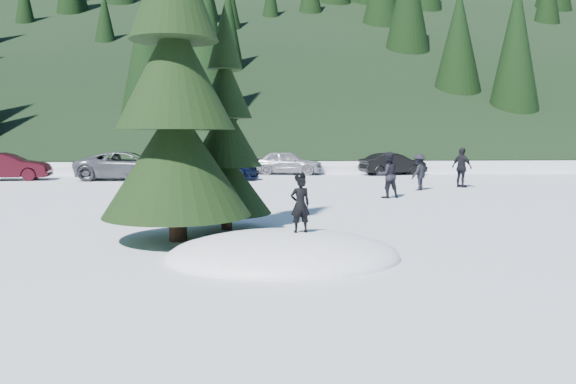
{
  "coord_description": "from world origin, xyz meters",
  "views": [
    {
      "loc": [
        -0.64,
        -10.42,
        2.32
      ],
      "look_at": [
        0.18,
        1.36,
        1.1
      ],
      "focal_mm": 35.0,
      "sensor_mm": 36.0,
      "label": 1
    }
  ],
  "objects": [
    {
      "name": "car_4",
      "position": [
        1.57,
        21.8,
        0.69
      ],
      "size": [
        4.29,
        2.5,
        1.37
      ],
      "primitive_type": "imported",
      "rotation": [
        0.0,
        0.0,
        1.34
      ],
      "color": "gray",
      "rests_on": "ground"
    },
    {
      "name": "spruce_short",
      "position": [
        -1.2,
        3.2,
        2.1
      ],
      "size": [
        2.2,
        2.2,
        5.37
      ],
      "color": "black",
      "rests_on": "ground"
    },
    {
      "name": "car_2",
      "position": [
        -6.77,
        18.61,
        0.72
      ],
      "size": [
        5.25,
        2.54,
        1.44
      ],
      "primitive_type": "imported",
      "rotation": [
        0.0,
        0.0,
        1.54
      ],
      "color": "#52545A",
      "rests_on": "ground"
    },
    {
      "name": "car_1",
      "position": [
        -12.84,
        18.62,
        0.69
      ],
      "size": [
        4.36,
        2.02,
        1.39
      ],
      "primitive_type": "imported",
      "rotation": [
        0.0,
        0.0,
        1.71
      ],
      "color": "black",
      "rests_on": "ground"
    },
    {
      "name": "adult_0",
      "position": [
        4.39,
        9.62,
        0.84
      ],
      "size": [
        0.93,
        0.78,
        1.68
      ],
      "primitive_type": "imported",
      "rotation": [
        0.0,
        0.0,
        3.34
      ],
      "color": "black",
      "rests_on": "ground"
    },
    {
      "name": "snow_mound",
      "position": [
        0.0,
        0.0,
        0.0
      ],
      "size": [
        4.48,
        3.52,
        0.96
      ],
      "primitive_type": "ellipsoid",
      "color": "white",
      "rests_on": "ground"
    },
    {
      "name": "car_5",
      "position": [
        7.56,
        21.14,
        0.62
      ],
      "size": [
        3.97,
        2.16,
        1.24
      ],
      "primitive_type": "imported",
      "rotation": [
        0.0,
        0.0,
        1.81
      ],
      "color": "black",
      "rests_on": "ground"
    },
    {
      "name": "ground",
      "position": [
        0.0,
        0.0,
        0.0
      ],
      "size": [
        200.0,
        200.0,
        0.0
      ],
      "primitive_type": "plane",
      "color": "white",
      "rests_on": "ground"
    },
    {
      "name": "car_3",
      "position": [
        -2.49,
        18.31,
        0.69
      ],
      "size": [
        5.02,
        2.81,
        1.37
      ],
      "primitive_type": "imported",
      "rotation": [
        0.0,
        0.0,
        1.38
      ],
      "color": "black",
      "rests_on": "ground"
    },
    {
      "name": "forest_hillside",
      "position": [
        0.0,
        54.0,
        12.5
      ],
      "size": [
        200.0,
        60.0,
        25.0
      ],
      "primitive_type": null,
      "color": "black",
      "rests_on": "ground"
    },
    {
      "name": "adult_2",
      "position": [
        6.37,
        12.26,
        0.76
      ],
      "size": [
        1.1,
        1.09,
        1.52
      ],
      "primitive_type": "imported",
      "rotation": [
        0.0,
        0.0,
        3.91
      ],
      "color": "black",
      "rests_on": "ground"
    },
    {
      "name": "adult_1",
      "position": [
        8.59,
        13.34,
        0.87
      ],
      "size": [
        0.88,
        1.09,
        1.74
      ],
      "primitive_type": "imported",
      "rotation": [
        0.0,
        0.0,
        2.1
      ],
      "color": "black",
      "rests_on": "ground"
    },
    {
      "name": "child_skier",
      "position": [
        0.31,
        -0.02,
        1.0
      ],
      "size": [
        0.43,
        0.33,
        1.05
      ],
      "primitive_type": "imported",
      "rotation": [
        0.0,
        0.0,
        3.36
      ],
      "color": "black",
      "rests_on": "snow_mound"
    },
    {
      "name": "spruce_tall",
      "position": [
        -2.2,
        1.8,
        3.32
      ],
      "size": [
        3.2,
        3.2,
        8.6
      ],
      "color": "black",
      "rests_on": "ground"
    }
  ]
}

